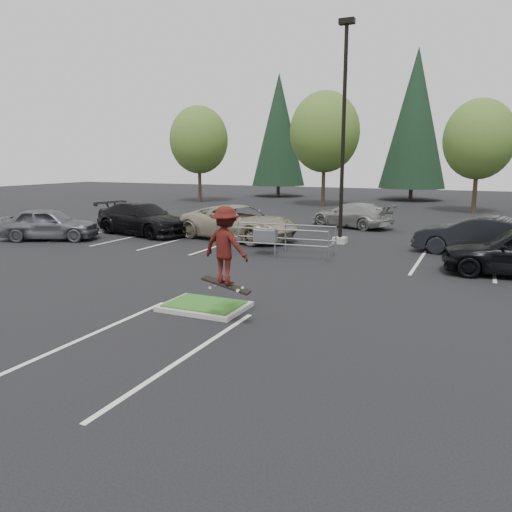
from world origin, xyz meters
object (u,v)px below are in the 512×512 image
at_px(skateboarder, 226,246).
at_px(car_l_black, 141,219).
at_px(decid_c, 479,142).
at_px(cart_corral, 269,236).
at_px(car_l_tan, 238,223).
at_px(conif_b, 415,119).
at_px(car_far_silver, 353,215).
at_px(car_l_grey, 48,224).
at_px(conif_a, 279,130).
at_px(light_pole, 343,147).
at_px(decid_b, 325,135).
at_px(car_r_charc, 477,236).
at_px(decid_a, 199,142).

bearing_deg(skateboarder, car_l_black, -36.82).
height_order(skateboarder, car_l_black, skateboarder).
bearing_deg(skateboarder, decid_c, -89.99).
xyz_separation_m(cart_corral, car_l_black, (-8.51, 2.50, 0.06)).
distance_m(skateboarder, car_l_tan, 13.40).
bearing_deg(conif_b, car_far_silver, -90.86).
bearing_deg(decid_c, car_l_grey, -129.87).
distance_m(conif_a, cart_corral, 34.97).
bearing_deg(car_far_silver, car_l_grey, -28.42).
relative_size(light_pole, decid_c, 1.21).
height_order(conif_a, car_l_tan, conif_a).
xyz_separation_m(decid_b, conif_b, (6.01, 9.97, 1.81)).
distance_m(skateboarder, car_l_black, 16.06).
relative_size(conif_a, car_l_black, 2.22).
height_order(light_pole, car_l_grey, light_pole).
bearing_deg(cart_corral, car_r_charc, 18.82).
bearing_deg(car_l_grey, conif_a, -22.88).
height_order(car_l_tan, car_far_silver, car_l_tan).
height_order(decid_a, skateboarder, decid_a).
height_order(conif_b, car_l_grey, conif_b).
distance_m(conif_a, car_l_tan, 31.08).
bearing_deg(car_l_grey, car_r_charc, -101.54).
bearing_deg(car_l_tan, conif_b, 3.45).
distance_m(decid_c, cart_corral, 23.55).
relative_size(car_l_black, car_l_grey, 1.24).
bearing_deg(car_l_tan, cart_corral, -123.86).
height_order(decid_b, skateboarder, decid_b).
bearing_deg(conif_b, decid_c, -60.68).
xyz_separation_m(light_pole, car_l_tan, (-5.00, -0.93, -3.70)).
relative_size(cart_corral, car_l_black, 0.78).
bearing_deg(conif_b, cart_corral, -92.62).
bearing_deg(cart_corral, decid_c, 66.02).
bearing_deg(cart_corral, car_l_black, 158.51).
xyz_separation_m(car_l_tan, car_l_black, (-5.50, -0.61, -0.01)).
bearing_deg(car_l_grey, decid_b, -41.20).
xyz_separation_m(decid_b, cart_corral, (4.52, -22.58, -5.25)).
xyz_separation_m(car_l_tan, car_r_charc, (11.00, 0.43, -0.03)).
bearing_deg(light_pole, cart_corral, -116.20).
relative_size(car_l_tan, car_l_grey, 1.31).
relative_size(car_l_tan, car_far_silver, 1.23).
bearing_deg(decid_a, decid_b, 2.39).
bearing_deg(decid_b, car_l_tan, -85.57).
distance_m(light_pole, conif_b, 28.69).
relative_size(light_pole, car_l_tan, 1.64).
height_order(skateboarder, car_far_silver, skateboarder).
xyz_separation_m(decid_b, car_l_black, (-3.99, -20.07, -5.19)).
bearing_deg(decid_c, conif_a, 153.04).
relative_size(light_pole, decid_b, 1.05).
relative_size(conif_a, skateboarder, 6.32).
distance_m(decid_c, skateboarder, 31.38).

